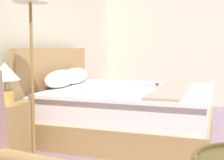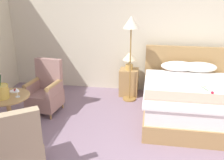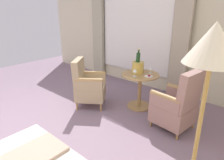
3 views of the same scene
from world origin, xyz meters
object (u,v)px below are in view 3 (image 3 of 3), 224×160
Objects in this scene: side_table_round at (140,88)px; wine_glass_near_bucket at (135,71)px; floor_lamp_brass at (209,73)px; armchair_by_window at (177,105)px; armchair_facing_bed at (88,85)px; champagne_bucket at (138,66)px; snack_plate at (149,76)px; wine_glass_near_edge at (150,68)px.

side_table_round is 4.63× the size of wine_glass_near_bucket.
floor_lamp_brass is 2.02m from armchair_by_window.
armchair_facing_bed is at bearing -52.51° from side_table_round.
champagne_bucket is 3.09× the size of wine_glass_near_bucket.
snack_plate reaches higher than side_table_round.
wine_glass_near_bucket reaches higher than wine_glass_near_edge.
floor_lamp_brass reaches higher than wine_glass_near_bucket.
champagne_bucket is 0.24m from wine_glass_near_edge.
wine_glass_near_edge is (-0.35, 0.10, -0.01)m from wine_glass_near_bucket.
floor_lamp_brass is at bearing 37.85° from wine_glass_near_edge.
armchair_by_window is at bearing 85.59° from wine_glass_near_bucket.
wine_glass_near_edge is (-1.96, -1.52, -0.71)m from floor_lamp_brass.
side_table_round is (-1.79, -1.62, -1.08)m from floor_lamp_brass.
champagne_bucket reaches higher than armchair_by_window.
floor_lamp_brass reaches higher than champagne_bucket.
wine_glass_near_bucket is 0.96m from armchair_facing_bed.
floor_lamp_brass is 13.04× the size of wine_glass_near_edge.
champagne_bucket is at bearing -106.57° from armchair_by_window.
wine_glass_near_edge reaches higher than snack_plate.
armchair_by_window is at bearing 73.74° from side_table_round.
snack_plate is (0.19, 0.09, -0.08)m from wine_glass_near_edge.
side_table_round is 1.50× the size of champagne_bucket.
floor_lamp_brass is 1.88× the size of armchair_facing_bed.
floor_lamp_brass is 2.64m from side_table_round.
armchair_by_window reaches higher than armchair_facing_bed.
floor_lamp_brass is at bearing 45.32° from wine_glass_near_bucket.
armchair_facing_bed is (0.58, -0.98, -0.25)m from snack_plate.
champagne_bucket is at bearing -136.83° from floor_lamp_brass.
armchair_facing_bed is at bearing -49.01° from wine_glass_near_edge.
wine_glass_near_edge is at bearing 163.90° from wine_glass_near_bucket.
snack_plate is at bearing -141.02° from floor_lamp_brass.
side_table_round is at bearing 70.34° from champagne_bucket.
champagne_bucket reaches higher than wine_glass_near_bucket.
side_table_round is 0.89m from armchair_by_window.
armchair_by_window is at bearing -153.57° from floor_lamp_brass.
champagne_bucket is at bearing 132.05° from armchair_facing_bed.
armchair_facing_bed reaches higher than wine_glass_near_bucket.
wine_glass_near_bucket is (0.18, -0.00, 0.38)m from side_table_round.
floor_lamp_brass reaches higher than wine_glass_near_edge.
wine_glass_near_edge is at bearing 149.06° from side_table_round.
snack_plate is (0.02, 0.19, 0.28)m from side_table_round.
side_table_round is at bearing -106.26° from armchair_by_window.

